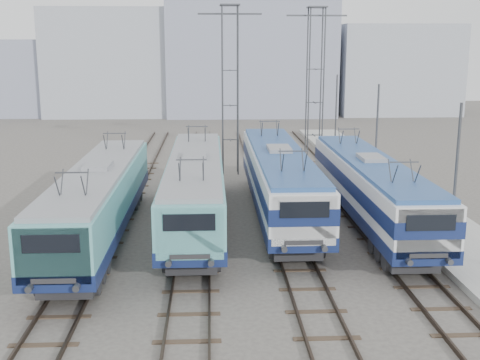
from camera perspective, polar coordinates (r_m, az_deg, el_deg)
name	(u,v)px	position (r m, az deg, el deg)	size (l,w,h in m)	color
ground	(249,291)	(23.52, 0.89, -10.46)	(160.00, 160.00, 0.00)	#514C47
platform	(434,223)	(33.06, 17.94, -3.94)	(4.00, 70.00, 0.30)	#9E9E99
locomotive_far_left	(99,198)	(29.18, -13.25, -1.65)	(2.79, 17.60, 3.31)	#131F4E
locomotive_center_left	(195,186)	(30.86, -4.28, -0.53)	(2.82, 17.81, 3.35)	#131F4E
locomotive_center_right	(279,176)	(32.56, 3.73, 0.35)	(2.87, 18.16, 3.41)	#131F4E
locomotive_far_right	(371,186)	(31.51, 12.29, -0.52)	(2.74, 17.32, 3.26)	#131F4E
catenary_tower_west	(230,82)	(43.69, -0.95, 9.23)	(4.50, 1.20, 12.00)	#3F4247
catenary_tower_east	(315,81)	(46.35, 7.13, 9.33)	(4.50, 1.20, 12.00)	#3F4247
mast_front	(455,188)	(26.26, 19.70, -0.72)	(0.12, 0.12, 7.00)	#3F4247
mast_mid	(376,142)	(37.41, 12.79, 3.51)	(0.12, 0.12, 7.00)	#3F4247
mast_rear	(336,119)	(48.97, 9.07, 5.75)	(0.12, 0.12, 7.00)	#3F4247
building_west	(117,63)	(84.56, -11.57, 10.86)	(18.00, 12.00, 14.00)	#A2A8B4
building_center	(250,47)	(83.77, 0.93, 12.46)	(22.00, 14.00, 18.00)	#8B91A8
building_east	(393,69)	(87.43, 14.33, 10.12)	(16.00, 12.00, 12.00)	#A2A8B4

